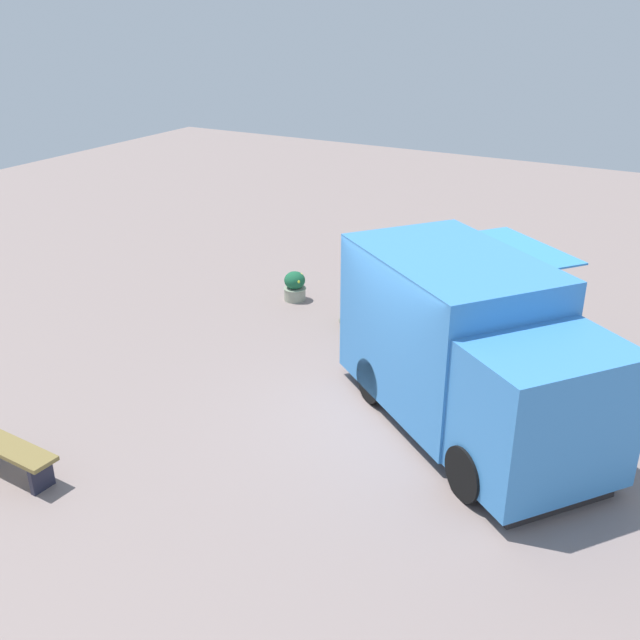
{
  "coord_description": "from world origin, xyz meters",
  "views": [
    {
      "loc": [
        4.0,
        -9.3,
        6.02
      ],
      "look_at": [
        -1.82,
        1.03,
        0.75
      ],
      "focal_mm": 41.19,
      "sensor_mm": 36.0,
      "label": 1
    }
  ],
  "objects": [
    {
      "name": "person_customer",
      "position": [
        -2.03,
        2.62,
        0.35
      ],
      "size": [
        0.66,
        0.79,
        0.89
      ],
      "color": "#6A6952",
      "rests_on": "ground_plane"
    },
    {
      "name": "plaza_bench",
      "position": [
        -3.82,
        -4.09,
        0.36
      ],
      "size": [
        1.71,
        0.49,
        0.47
      ],
      "color": "olive",
      "rests_on": "ground_plane"
    },
    {
      "name": "ground_plane",
      "position": [
        0.0,
        0.0,
        0.0
      ],
      "size": [
        40.0,
        40.0,
        0.0
      ],
      "primitive_type": "plane",
      "color": "gray"
    },
    {
      "name": "planter_flowering_far",
      "position": [
        -3.65,
        3.18,
        0.32
      ],
      "size": [
        0.48,
        0.48,
        0.64
      ],
      "color": "gray",
      "rests_on": "ground_plane"
    },
    {
      "name": "planter_flowering_near",
      "position": [
        0.41,
        4.18,
        0.36
      ],
      "size": [
        0.46,
        0.46,
        0.72
      ],
      "color": "#A59E89",
      "rests_on": "ground_plane"
    },
    {
      "name": "food_truck",
      "position": [
        1.17,
        0.17,
        1.21
      ],
      "size": [
        4.94,
        4.55,
        2.53
      ],
      "color": "#3D87D3",
      "rests_on": "ground_plane"
    }
  ]
}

